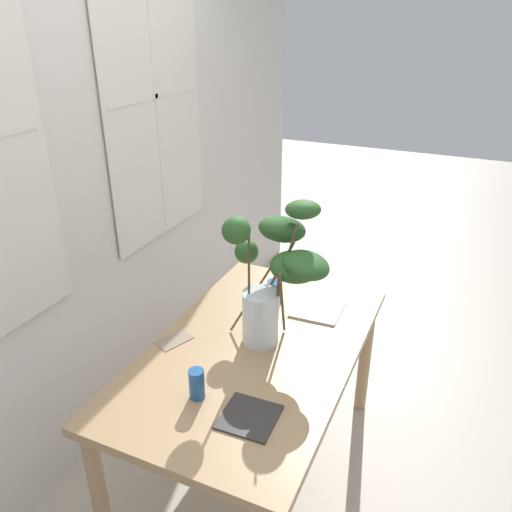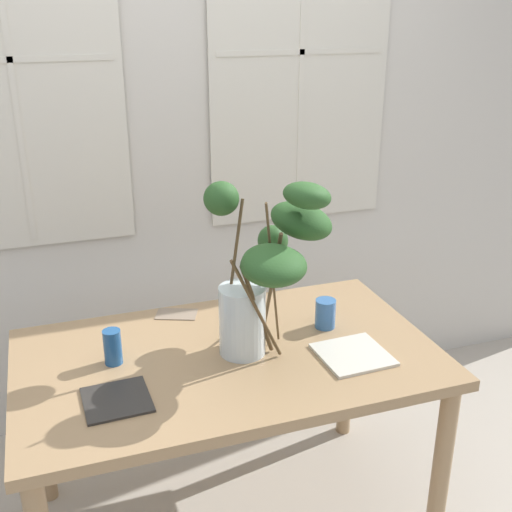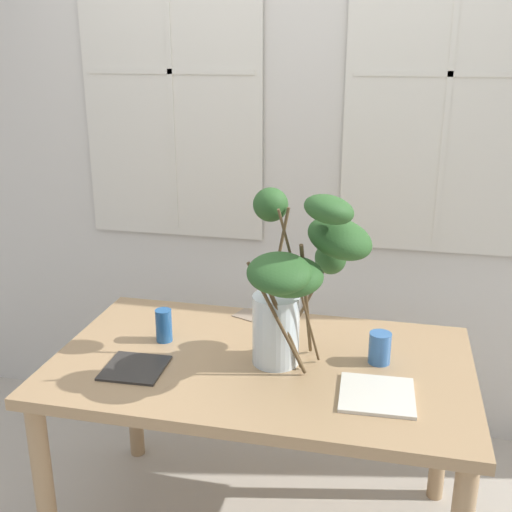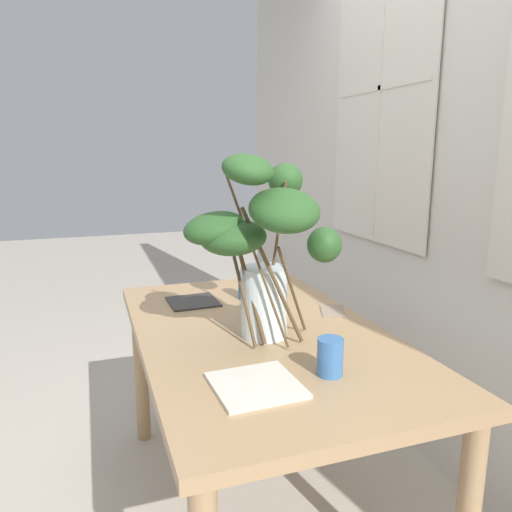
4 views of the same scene
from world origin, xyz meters
The scene contains 8 objects.
back_wall_with_windows centered at (0.00, 0.93, 1.38)m, with size 5.07×0.14×2.75m.
dining_table centered at (0.00, 0.00, 0.68)m, with size 1.49×0.88×0.77m.
vase_with_branches centered at (0.13, -0.05, 1.12)m, with size 0.46×0.54×0.67m.
drinking_glass_blue_left centered at (-0.39, 0.07, 0.84)m, with size 0.06×0.06×0.13m, color #235693.
drinking_glass_blue_right centered at (0.41, 0.07, 0.83)m, with size 0.08×0.08×0.11m, color #386BAD.
plate_square_left centered at (-0.42, -0.17, 0.78)m, with size 0.21×0.21×0.01m, color #2D2B28.
plate_square_right centered at (0.42, -0.16, 0.78)m, with size 0.24×0.24×0.01m, color silver.
napkin_folded centered at (-0.11, 0.36, 0.78)m, with size 0.16×0.10×0.00m, color gray.
Camera 3 is at (0.42, -1.96, 1.84)m, focal length 43.83 mm.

